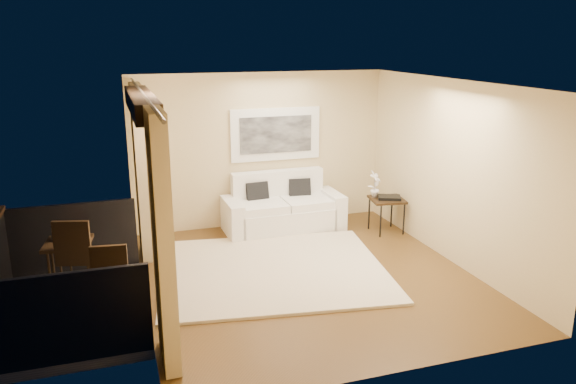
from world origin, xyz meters
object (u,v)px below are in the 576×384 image
orchid (375,184)px  balcony_chair_far (76,251)px  side_table (387,202)px  balcony_chair_near (110,281)px  sofa (282,209)px  bistro_table (68,248)px  ice_bucket (58,233)px

orchid → balcony_chair_far: (-4.81, -1.13, -0.22)m
side_table → balcony_chair_near: balcony_chair_near is taller
sofa → bistro_table: size_ratio=3.04×
sofa → ice_bucket: 3.83m
balcony_chair_far → ice_bucket: bearing=-41.6°
sofa → ice_bucket: size_ratio=10.35×
side_table → ice_bucket: ice_bucket is taller
sofa → side_table: size_ratio=3.29×
orchid → balcony_chair_near: size_ratio=0.49×
side_table → bistro_table: 5.15m
bistro_table → ice_bucket: (-0.11, 0.10, 0.18)m
side_table → orchid: size_ratio=1.34×
side_table → balcony_chair_near: size_ratio=0.65×
sofa → balcony_chair_far: 3.76m
side_table → orchid: 0.37m
side_table → orchid: (-0.18, 0.13, 0.29)m
sofa → orchid: bearing=-22.9°
side_table → balcony_chair_far: 5.08m
sofa → bistro_table: (-3.43, -1.51, 0.25)m
side_table → balcony_chair_far: (-4.99, -0.99, 0.07)m
sofa → balcony_chair_far: size_ratio=1.96×
orchid → balcony_chair_near: orchid is taller
bistro_table → orchid: bearing=10.5°
balcony_chair_near → balcony_chair_far: bearing=120.1°
sofa → orchid: orchid is taller
sofa → side_table: 1.82m
side_table → balcony_chair_near: (-4.59, -1.96, 0.02)m
orchid → bistro_table: 5.00m
bistro_table → balcony_chair_near: (0.50, -1.18, -0.04)m
bistro_table → balcony_chair_far: size_ratio=0.64×
orchid → bistro_table: (-4.91, -0.91, -0.24)m
orchid → balcony_chair_near: bearing=-154.6°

